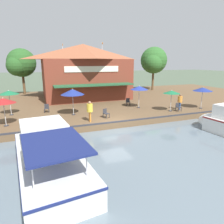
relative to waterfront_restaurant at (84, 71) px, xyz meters
name	(u,v)px	position (x,y,z in m)	size (l,w,h in m)	color
ground_plane	(115,130)	(13.87, -0.60, -4.39)	(220.00, 220.00, 0.00)	#4C5B47
quay_deck	(85,102)	(2.87, -0.60, -4.09)	(22.00, 56.00, 0.60)	brown
quay_edge_fender	(115,122)	(13.77, -0.60, -3.74)	(0.20, 50.40, 0.10)	#2D2D33
waterfront_restaurant	(84,71)	(0.00, 0.00, 0.00)	(11.51, 11.80, 7.73)	brown
patio_umbrella_by_entrance	(73,92)	(9.97, -3.40, -1.55)	(2.22, 2.22, 2.55)	#B7B7B7
patio_umbrella_far_corner	(172,92)	(12.04, 6.30, -1.80)	(1.71, 1.71, 2.20)	#B7B7B7
patio_umbrella_mid_patio_left	(203,89)	(12.15, 10.24, -1.67)	(2.02, 2.02, 2.36)	#B7B7B7
patio_umbrella_back_row	(9,93)	(7.96, -9.04, -1.60)	(1.84, 1.84, 2.41)	#B7B7B7
patio_umbrella_near_quay_edge	(139,88)	(9.41, 3.99, -1.56)	(1.94, 1.94, 2.47)	#B7B7B7
patio_umbrella_mid_patio_right	(3,101)	(11.58, -9.06, -1.73)	(1.88, 1.88, 2.30)	#B7B7B7
cafe_chair_far_corner_seat	(47,108)	(8.05, -5.77, -3.31)	(0.49, 0.49, 0.85)	#2D2D33
cafe_chair_back_row_seat	(106,113)	(12.12, -0.84, -3.31)	(0.58, 0.58, 0.85)	#2D2D33
cafe_chair_under_first_umbrella	(178,107)	(12.32, 7.03, -3.31)	(0.48, 0.48, 0.85)	#2D2D33
cafe_chair_beside_entrance	(128,101)	(7.91, 3.37, -3.31)	(0.53, 0.53, 0.85)	#2D2D33
person_near_entrance	(90,109)	(12.75, -2.48, -2.66)	(0.50, 0.50, 1.78)	orange
person_at_quay_edge	(180,100)	(11.81, 7.61, -2.73)	(0.48, 0.48, 1.69)	#2D5193
motorboat_outer_channel	(46,152)	(18.31, -6.32, -3.50)	(9.11, 3.72, 2.35)	silver
tree_upstream_bank	(154,61)	(-2.48, 13.09, 1.36)	(4.85, 4.62, 7.59)	brown
tree_downstream_bank	(20,64)	(-5.88, -8.61, 0.95)	(4.58, 4.36, 7.04)	brown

